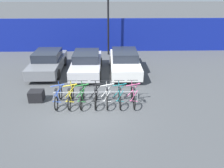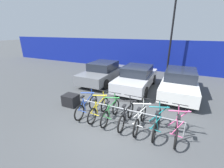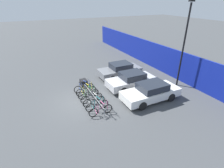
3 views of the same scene
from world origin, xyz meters
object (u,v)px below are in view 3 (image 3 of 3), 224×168
object	(u,v)px
bicycle_teal	(97,105)
car_silver	(131,80)
bike_rack	(93,96)
car_white	(151,92)
bicycle_green	(88,94)
bicycle_white	(94,101)
bicycle_blue	(84,88)
car_grey	(120,70)
bicycle_black	(91,98)
bicycle_pink	(101,110)
lamp_post	(184,42)
bicycle_yellow	(86,91)
cargo_crate	(84,83)

from	to	relation	value
bicycle_teal	car_silver	bearing A→B (deg)	114.63
bike_rack	car_white	distance (m)	4.41
bicycle_green	bicycle_white	bearing A→B (deg)	-2.54
bicycle_blue	bicycle_white	bearing A→B (deg)	-3.48
car_grey	car_silver	world-z (taller)	same
bicycle_black	car_white	distance (m)	4.55
bicycle_pink	lamp_post	world-z (taller)	lamp_post
bicycle_green	bicycle_pink	size ratio (longest dim) A/B	1.00
bicycle_blue	car_silver	world-z (taller)	car_silver
bicycle_yellow	bicycle_black	size ratio (longest dim) A/B	1.00
bicycle_black	bicycle_blue	bearing A→B (deg)	-179.75
bicycle_yellow	bicycle_black	xyz separation A→B (m)	(1.22, 0.00, 0.00)
bicycle_yellow	car_white	bearing A→B (deg)	58.78
bicycle_teal	car_grey	size ratio (longest dim) A/B	0.41
car_silver	car_white	size ratio (longest dim) A/B	0.93
bicycle_teal	lamp_post	distance (m)	8.73
bicycle_teal	car_white	xyz separation A→B (m)	(0.55, 4.21, 0.31)
bicycle_blue	bicycle_black	world-z (taller)	same
bicycle_blue	bike_rack	bearing A→B (deg)	1.21
bicycle_teal	bicycle_pink	xyz separation A→B (m)	(0.65, 0.00, 0.00)
car_grey	bicycle_pink	bearing A→B (deg)	-39.65
bicycle_yellow	bicycle_white	size ratio (longest dim) A/B	1.00
bicycle_black	bicycle_pink	world-z (taller)	same
bicycle_yellow	bicycle_teal	bearing A→B (deg)	3.49
bicycle_white	bike_rack	bearing A→B (deg)	165.91
bicycle_blue	lamp_post	bearing A→B (deg)	69.25
bicycle_white	bicycle_teal	xyz separation A→B (m)	(0.61, 0.00, 0.00)
bicycle_white	bicycle_black	bearing A→B (deg)	-178.92
bicycle_blue	cargo_crate	size ratio (longest dim) A/B	2.44
bike_rack	bicycle_white	size ratio (longest dim) A/B	2.44
bicycle_black	car_white	size ratio (longest dim) A/B	0.38
bicycle_blue	bicycle_pink	xyz separation A→B (m)	(3.62, 0.00, 0.00)
bicycle_teal	car_grey	distance (m)	6.16
bicycle_green	bicycle_yellow	bearing A→B (deg)	177.46
bicycle_teal	cargo_crate	world-z (taller)	bicycle_teal
bicycle_green	cargo_crate	bearing A→B (deg)	168.95
bicycle_black	car_silver	distance (m)	4.07
bicycle_white	car_grey	size ratio (longest dim) A/B	0.41
bike_rack	bicycle_green	size ratio (longest dim) A/B	2.44
bicycle_green	bicycle_white	world-z (taller)	same
bicycle_green	car_grey	xyz separation A→B (m)	(-2.64, 4.24, 0.31)
bicycle_teal	cargo_crate	xyz separation A→B (m)	(-4.13, 0.35, -0.10)
car_white	lamp_post	size ratio (longest dim) A/B	0.64
bike_rack	car_white	bearing A→B (deg)	67.23
bicycle_yellow	car_silver	world-z (taller)	car_silver
bicycle_blue	bicycle_black	distance (m)	1.82
bike_rack	bicycle_teal	distance (m)	1.17
bicycle_white	cargo_crate	size ratio (longest dim) A/B	2.44
bike_rack	bicycle_black	bearing A→B (deg)	-87.17
bicycle_blue	car_white	world-z (taller)	car_white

